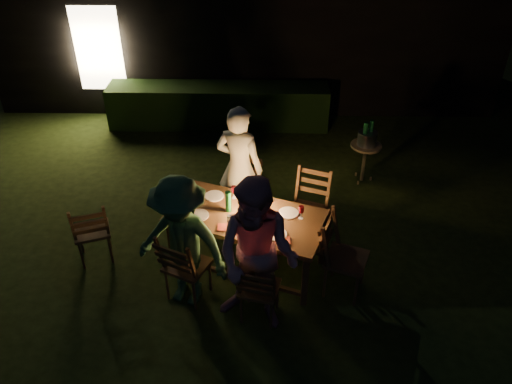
{
  "coord_description": "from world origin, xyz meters",
  "views": [
    {
      "loc": [
        0.42,
        -5.16,
        4.41
      ],
      "look_at": [
        0.31,
        -0.06,
        0.97
      ],
      "focal_mm": 35.0,
      "sensor_mm": 36.0,
      "label": 1
    }
  ],
  "objects_px": {
    "lantern": "(253,203)",
    "side_table": "(366,149)",
    "bottle_bucket_a": "(365,137)",
    "chair_near_left": "(187,276)",
    "person_opp_right": "(257,258)",
    "chair_far_right": "(307,221)",
    "bottle_bucket_b": "(370,134)",
    "chair_near_right": "(259,299)",
    "bottle_table": "(228,202)",
    "person_opp_left": "(182,244)",
    "dining_table": "(247,221)",
    "chair_far_left": "(239,205)",
    "ice_bucket": "(367,138)",
    "person_house_side": "(240,168)",
    "chair_end": "(343,269)",
    "chair_spare": "(94,241)"
  },
  "relations": [
    {
      "from": "chair_near_left",
      "to": "chair_far_right",
      "type": "xyz_separation_m",
      "value": [
        1.47,
        1.1,
        0.01
      ]
    },
    {
      "from": "chair_near_left",
      "to": "person_opp_right",
      "type": "bearing_deg",
      "value": 1.5
    },
    {
      "from": "person_opp_right",
      "to": "bottle_bucket_b",
      "type": "height_order",
      "value": "person_opp_right"
    },
    {
      "from": "lantern",
      "to": "chair_far_right",
      "type": "bearing_deg",
      "value": 35.05
    },
    {
      "from": "chair_near_right",
      "to": "side_table",
      "type": "height_order",
      "value": "chair_near_right"
    },
    {
      "from": "chair_far_left",
      "to": "person_opp_left",
      "type": "bearing_deg",
      "value": 97.68
    },
    {
      "from": "person_house_side",
      "to": "lantern",
      "type": "height_order",
      "value": "person_house_side"
    },
    {
      "from": "dining_table",
      "to": "chair_far_right",
      "type": "distance_m",
      "value": 1.03
    },
    {
      "from": "chair_near_left",
      "to": "chair_far_left",
      "type": "xyz_separation_m",
      "value": [
        0.54,
        1.45,
        0.0
      ]
    },
    {
      "from": "person_opp_right",
      "to": "person_opp_left",
      "type": "xyz_separation_m",
      "value": [
        -0.84,
        0.31,
        -0.09
      ]
    },
    {
      "from": "lantern",
      "to": "ice_bucket",
      "type": "bearing_deg",
      "value": 49.89
    },
    {
      "from": "lantern",
      "to": "bottle_bucket_a",
      "type": "relative_size",
      "value": 1.09
    },
    {
      "from": "chair_far_right",
      "to": "person_house_side",
      "type": "distance_m",
      "value": 1.16
    },
    {
      "from": "person_opp_left",
      "to": "bottle_bucket_a",
      "type": "distance_m",
      "value": 3.61
    },
    {
      "from": "chair_near_right",
      "to": "ice_bucket",
      "type": "relative_size",
      "value": 3.13
    },
    {
      "from": "dining_table",
      "to": "person_opp_right",
      "type": "bearing_deg",
      "value": -61.24
    },
    {
      "from": "bottle_table",
      "to": "bottle_bucket_a",
      "type": "bearing_deg",
      "value": 44.66
    },
    {
      "from": "bottle_bucket_a",
      "to": "bottle_bucket_b",
      "type": "relative_size",
      "value": 1.0
    },
    {
      "from": "person_opp_right",
      "to": "chair_far_left",
      "type": "bearing_deg",
      "value": 119.41
    },
    {
      "from": "chair_end",
      "to": "bottle_table",
      "type": "height_order",
      "value": "chair_end"
    },
    {
      "from": "chair_spare",
      "to": "ice_bucket",
      "type": "xyz_separation_m",
      "value": [
        3.77,
        2.0,
        0.47
      ]
    },
    {
      "from": "chair_far_right",
      "to": "bottle_bucket_b",
      "type": "height_order",
      "value": "chair_far_right"
    },
    {
      "from": "lantern",
      "to": "bottle_table",
      "type": "height_order",
      "value": "lantern"
    },
    {
      "from": "person_opp_left",
      "to": "bottle_table",
      "type": "xyz_separation_m",
      "value": [
        0.47,
        0.7,
        0.08
      ]
    },
    {
      "from": "bottle_bucket_a",
      "to": "chair_near_right",
      "type": "bearing_deg",
      "value": -118.46
    },
    {
      "from": "chair_end",
      "to": "side_table",
      "type": "distance_m",
      "value": 2.59
    },
    {
      "from": "person_opp_right",
      "to": "bottle_bucket_a",
      "type": "relative_size",
      "value": 5.85
    },
    {
      "from": "ice_bucket",
      "to": "chair_far_left",
      "type": "bearing_deg",
      "value": -148.32
    },
    {
      "from": "lantern",
      "to": "side_table",
      "type": "distance_m",
      "value": 2.7
    },
    {
      "from": "chair_far_left",
      "to": "side_table",
      "type": "distance_m",
      "value": 2.3
    },
    {
      "from": "chair_far_right",
      "to": "lantern",
      "type": "xyz_separation_m",
      "value": [
        -0.72,
        -0.5,
        0.63
      ]
    },
    {
      "from": "person_opp_right",
      "to": "bottle_table",
      "type": "bearing_deg",
      "value": 130.49
    },
    {
      "from": "dining_table",
      "to": "person_opp_right",
      "type": "xyz_separation_m",
      "value": [
        0.14,
        -0.93,
        0.22
      ]
    },
    {
      "from": "person_opp_right",
      "to": "bottle_table",
      "type": "distance_m",
      "value": 1.08
    },
    {
      "from": "chair_far_right",
      "to": "person_opp_left",
      "type": "distance_m",
      "value": 1.95
    },
    {
      "from": "person_house_side",
      "to": "bottle_bucket_b",
      "type": "distance_m",
      "value": 2.31
    },
    {
      "from": "ice_bucket",
      "to": "bottle_bucket_b",
      "type": "relative_size",
      "value": 0.94
    },
    {
      "from": "chair_far_left",
      "to": "ice_bucket",
      "type": "relative_size",
      "value": 3.47
    },
    {
      "from": "person_opp_left",
      "to": "bottle_bucket_b",
      "type": "bearing_deg",
      "value": 67.26
    },
    {
      "from": "chair_near_right",
      "to": "bottle_table",
      "type": "bearing_deg",
      "value": 125.47
    },
    {
      "from": "side_table",
      "to": "bottle_bucket_b",
      "type": "height_order",
      "value": "bottle_bucket_b"
    },
    {
      "from": "chair_far_left",
      "to": "chair_far_right",
      "type": "relative_size",
      "value": 0.99
    },
    {
      "from": "ice_bucket",
      "to": "lantern",
      "type": "bearing_deg",
      "value": -130.11
    },
    {
      "from": "chair_end",
      "to": "bottle_table",
      "type": "distance_m",
      "value": 1.6
    },
    {
      "from": "person_opp_left",
      "to": "side_table",
      "type": "distance_m",
      "value": 3.68
    },
    {
      "from": "side_table",
      "to": "bottle_bucket_a",
      "type": "xyz_separation_m",
      "value": [
        -0.05,
        -0.04,
        0.24
      ]
    },
    {
      "from": "bottle_bucket_b",
      "to": "ice_bucket",
      "type": "bearing_deg",
      "value": -141.34
    },
    {
      "from": "chair_far_right",
      "to": "ice_bucket",
      "type": "bearing_deg",
      "value": -102.57
    },
    {
      "from": "chair_spare",
      "to": "bottle_bucket_a",
      "type": "bearing_deg",
      "value": 7.81
    },
    {
      "from": "bottle_table",
      "to": "chair_far_left",
      "type": "bearing_deg",
      "value": 84.09
    }
  ]
}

